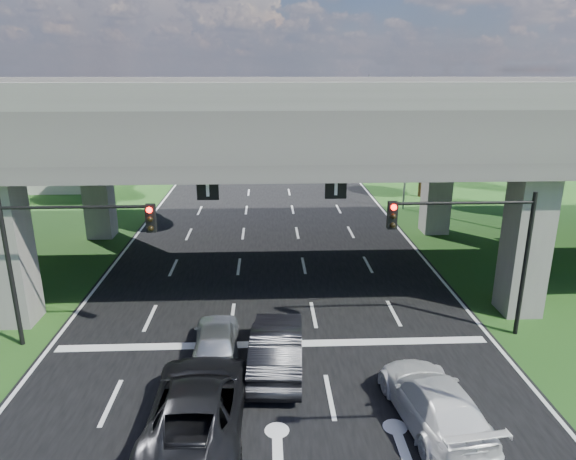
{
  "coord_description": "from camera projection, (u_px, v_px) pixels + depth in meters",
  "views": [
    {
      "loc": [
        -0.23,
        -14.57,
        10.42
      ],
      "look_at": [
        0.74,
        7.65,
        3.47
      ],
      "focal_mm": 32.0,
      "sensor_mm": 36.0,
      "label": 1
    }
  ],
  "objects": [
    {
      "name": "ground",
      "position": [
        276.0,
        399.0,
        17.01
      ],
      "size": [
        160.0,
        160.0,
        0.0
      ],
      "primitive_type": "plane",
      "color": "#1A4114",
      "rests_on": "ground"
    },
    {
      "name": "road",
      "position": [
        272.0,
        280.0,
        26.54
      ],
      "size": [
        18.0,
        120.0,
        0.03
      ],
      "primitive_type": "cube",
      "color": "black",
      "rests_on": "ground"
    },
    {
      "name": "overpass",
      "position": [
        270.0,
        121.0,
        26.09
      ],
      "size": [
        80.0,
        15.0,
        10.0
      ],
      "color": "#393734",
      "rests_on": "ground"
    },
    {
      "name": "signal_right",
      "position": [
        475.0,
        239.0,
        19.84
      ],
      "size": [
        5.76,
        0.54,
        6.0
      ],
      "color": "black",
      "rests_on": "ground"
    },
    {
      "name": "signal_left",
      "position": [
        64.0,
        244.0,
        19.19
      ],
      "size": [
        5.76,
        0.54,
        6.0
      ],
      "color": "black",
      "rests_on": "ground"
    },
    {
      "name": "streetlight_far",
      "position": [
        403.0,
        134.0,
        38.57
      ],
      "size": [
        3.38,
        0.25,
        10.0
      ],
      "color": "gray",
      "rests_on": "ground"
    },
    {
      "name": "streetlight_beyond",
      "position": [
        364.0,
        116.0,
        53.82
      ],
      "size": [
        3.38,
        0.25,
        10.0
      ],
      "color": "gray",
      "rests_on": "ground"
    },
    {
      "name": "tree_left_near",
      "position": [
        89.0,
        146.0,
        39.79
      ],
      "size": [
        4.5,
        4.5,
        7.8
      ],
      "color": "black",
      "rests_on": "ground"
    },
    {
      "name": "tree_left_mid",
      "position": [
        85.0,
        141.0,
        47.49
      ],
      "size": [
        3.91,
        3.9,
        6.76
      ],
      "color": "black",
      "rests_on": "ground"
    },
    {
      "name": "tree_left_far",
      "position": [
        147.0,
        122.0,
        54.99
      ],
      "size": [
        4.8,
        4.8,
        8.32
      ],
      "color": "black",
      "rests_on": "ground"
    },
    {
      "name": "tree_right_near",
      "position": [
        424.0,
        144.0,
        42.91
      ],
      "size": [
        4.2,
        4.2,
        7.28
      ],
      "color": "black",
      "rests_on": "ground"
    },
    {
      "name": "tree_right_mid",
      "position": [
        430.0,
        136.0,
        50.76
      ],
      "size": [
        3.91,
        3.9,
        6.76
      ],
      "color": "black",
      "rests_on": "ground"
    },
    {
      "name": "tree_right_far",
      "position": [
        374.0,
        122.0,
        58.03
      ],
      "size": [
        4.5,
        4.5,
        7.8
      ],
      "color": "black",
      "rests_on": "ground"
    },
    {
      "name": "car_silver",
      "position": [
        216.0,
        339.0,
        19.29
      ],
      "size": [
        1.92,
        4.29,
        1.43
      ],
      "primitive_type": "imported",
      "rotation": [
        0.0,
        0.0,
        3.2
      ],
      "color": "#B7BABF",
      "rests_on": "road"
    },
    {
      "name": "car_dark",
      "position": [
        277.0,
        347.0,
        18.49
      ],
      "size": [
        2.12,
        5.28,
        1.71
      ],
      "primitive_type": "imported",
      "rotation": [
        0.0,
        0.0,
        3.08
      ],
      "color": "black",
      "rests_on": "road"
    },
    {
      "name": "car_white",
      "position": [
        434.0,
        402.0,
        15.59
      ],
      "size": [
        2.77,
        5.42,
        1.5
      ],
      "primitive_type": "imported",
      "rotation": [
        0.0,
        0.0,
        3.27
      ],
      "color": "silver",
      "rests_on": "road"
    },
    {
      "name": "car_trailing",
      "position": [
        198.0,
        405.0,
        15.27
      ],
      "size": [
        2.91,
        6.13,
        1.69
      ],
      "primitive_type": "imported",
      "rotation": [
        0.0,
        0.0,
        3.12
      ],
      "color": "black",
      "rests_on": "road"
    }
  ]
}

